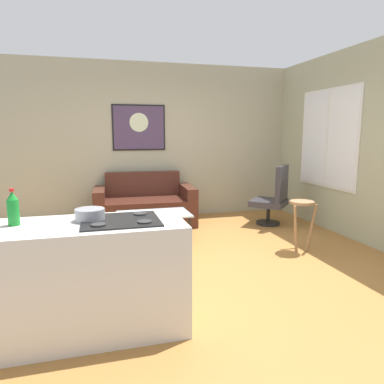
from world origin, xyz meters
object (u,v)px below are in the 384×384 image
(coffee_table, at_px, (154,216))
(mixing_bowl, at_px, (90,215))
(bar_stool, at_px, (302,213))
(armchair, at_px, (274,197))
(soda_bottle, at_px, (13,209))
(wall_painting, at_px, (139,127))
(couch, at_px, (145,207))

(coffee_table, bearing_deg, mixing_bowl, -112.02)
(bar_stool, xyz_separation_m, mixing_bowl, (-2.67, -1.21, 0.41))
(armchair, xyz_separation_m, bar_stool, (-0.30, -1.33, 0.04))
(soda_bottle, relative_size, mixing_bowl, 1.21)
(bar_stool, bearing_deg, soda_bottle, -159.34)
(mixing_bowl, distance_m, wall_painting, 3.81)
(couch, relative_size, armchair, 1.68)
(couch, height_order, bar_stool, couch)
(couch, height_order, armchair, armchair)
(coffee_table, bearing_deg, couch, 89.00)
(mixing_bowl, height_order, wall_painting, wall_painting)
(armchair, distance_m, mixing_bowl, 3.93)
(armchair, relative_size, soda_bottle, 3.66)
(couch, relative_size, bar_stool, 2.54)
(bar_stool, height_order, wall_painting, wall_painting)
(armchair, height_order, wall_painting, wall_painting)
(couch, xyz_separation_m, bar_stool, (1.81, -1.95, 0.22))
(wall_painting, bearing_deg, armchair, -27.51)
(couch, distance_m, mixing_bowl, 3.34)
(coffee_table, distance_m, mixing_bowl, 2.29)
(couch, height_order, wall_painting, wall_painting)
(coffee_table, distance_m, soda_bottle, 2.56)
(bar_stool, xyz_separation_m, soda_bottle, (-3.22, -1.21, 0.49))
(couch, relative_size, mixing_bowl, 7.41)
(couch, bearing_deg, coffee_table, -91.00)
(soda_bottle, relative_size, wall_painting, 0.30)
(coffee_table, bearing_deg, bar_stool, -24.94)
(wall_painting, bearing_deg, soda_bottle, -110.91)
(coffee_table, xyz_separation_m, soda_bottle, (-1.38, -2.07, 0.61))
(coffee_table, relative_size, soda_bottle, 3.63)
(bar_stool, relative_size, wall_painting, 0.72)
(couch, relative_size, soda_bottle, 6.14)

